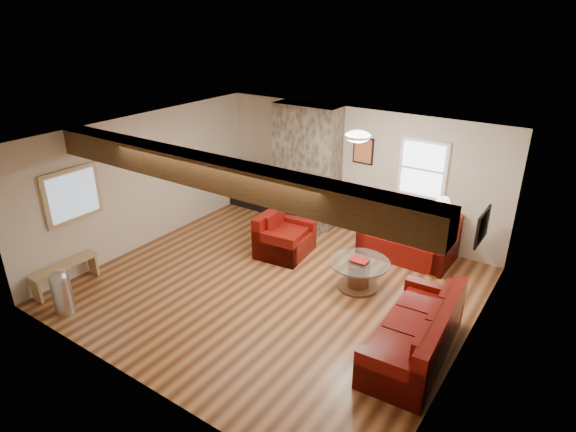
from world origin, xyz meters
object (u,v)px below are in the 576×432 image
at_px(loveseat, 408,235).
at_px(sofa_three, 414,329).
at_px(tv_cabinet, 253,195).
at_px(floor_lamp, 442,210).
at_px(armchair_red, 285,234).
at_px(coffee_table, 359,275).
at_px(television, 253,175).

bearing_deg(loveseat, sofa_three, -65.91).
bearing_deg(tv_cabinet, sofa_three, -30.20).
bearing_deg(tv_cabinet, floor_lamp, -8.76).
relative_size(loveseat, armchair_red, 1.69).
distance_m(armchair_red, floor_lamp, 2.81).
distance_m(tv_cabinet, floor_lamp, 4.63).
xyz_separation_m(loveseat, coffee_table, (-0.24, -1.50, -0.19)).
relative_size(sofa_three, tv_cabinet, 1.92).
distance_m(sofa_three, television, 5.72).
xyz_separation_m(loveseat, television, (-3.83, 0.30, 0.32)).
bearing_deg(television, tv_cabinet, 0.00).
bearing_deg(coffee_table, tv_cabinet, 153.40).
height_order(armchair_red, coffee_table, armchair_red).
relative_size(sofa_three, floor_lamp, 1.42).
xyz_separation_m(tv_cabinet, television, (0.00, 0.00, 0.49)).
bearing_deg(television, floor_lamp, -8.76).
bearing_deg(sofa_three, armchair_red, -118.12).
height_order(coffee_table, tv_cabinet, tv_cabinet).
distance_m(loveseat, floor_lamp, 1.09).
distance_m(loveseat, television, 3.86).
height_order(sofa_three, coffee_table, sofa_three).
distance_m(tv_cabinet, television, 0.49).
xyz_separation_m(armchair_red, coffee_table, (1.67, -0.30, -0.15)).
bearing_deg(television, coffee_table, -26.60).
bearing_deg(tv_cabinet, loveseat, -4.48).
height_order(sofa_three, floor_lamp, floor_lamp).
distance_m(television, floor_lamp, 4.55).
distance_m(sofa_three, floor_lamp, 2.37).
bearing_deg(coffee_table, television, 153.40).
xyz_separation_m(sofa_three, armchair_red, (-3.01, 1.37, 0.00)).
xyz_separation_m(sofa_three, coffee_table, (-1.34, 1.07, -0.15)).
bearing_deg(loveseat, tv_cabinet, 176.48).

